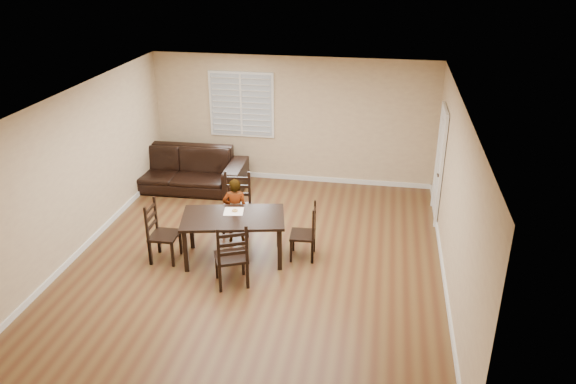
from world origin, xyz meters
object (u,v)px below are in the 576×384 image
(dining_table, at_px, (233,221))
(sofa, at_px, (177,169))
(chair_far, at_px, (232,260))
(chair_right, at_px, (310,234))
(donut, at_px, (235,210))
(child, at_px, (235,210))
(chair_left, at_px, (157,234))
(chair_near, at_px, (238,204))

(dining_table, height_order, sofa, sofa)
(dining_table, bearing_deg, sofa, 114.53)
(chair_far, xyz_separation_m, sofa, (-2.17, 3.49, -0.06))
(chair_far, xyz_separation_m, chair_right, (1.01, 1.09, -0.05))
(donut, bearing_deg, dining_table, -84.28)
(dining_table, xyz_separation_m, child, (-0.12, 0.58, -0.09))
(donut, relative_size, sofa, 0.03)
(chair_far, bearing_deg, chair_left, -46.98)
(dining_table, distance_m, chair_right, 1.26)
(donut, bearing_deg, child, 104.92)
(dining_table, xyz_separation_m, sofa, (-1.96, 2.64, -0.26))
(chair_far, relative_size, donut, 10.70)
(chair_near, bearing_deg, sofa, 131.51)
(chair_right, distance_m, child, 1.39)
(dining_table, height_order, chair_far, chair_far)
(chair_right, xyz_separation_m, child, (-1.34, 0.34, 0.15))
(dining_table, relative_size, donut, 18.09)
(dining_table, distance_m, donut, 0.22)
(chair_near, distance_m, chair_left, 1.63)
(donut, distance_m, sofa, 3.15)
(child, bearing_deg, donut, 93.29)
(chair_left, bearing_deg, chair_near, -40.41)
(chair_far, height_order, donut, chair_far)
(chair_near, distance_m, chair_right, 1.63)
(dining_table, xyz_separation_m, chair_near, (-0.21, 1.03, -0.18))
(chair_near, bearing_deg, donut, -83.50)
(chair_near, bearing_deg, child, -85.67)
(chair_far, bearing_deg, chair_near, -101.53)
(chair_left, relative_size, chair_right, 1.08)
(chair_far, distance_m, sofa, 4.11)
(chair_right, height_order, child, child)
(chair_right, distance_m, donut, 1.29)
(chair_near, xyz_separation_m, chair_far, (0.41, -1.88, -0.01))
(chair_right, bearing_deg, chair_far, -46.31)
(chair_near, relative_size, chair_left, 1.06)
(chair_left, distance_m, donut, 1.32)
(chair_far, distance_m, chair_left, 1.56)
(chair_right, xyz_separation_m, donut, (-1.23, -0.06, 0.36))
(dining_table, bearing_deg, child, 90.00)
(chair_left, bearing_deg, chair_far, -114.69)
(chair_near, bearing_deg, chair_far, -83.55)
(chair_far, bearing_deg, sofa, -82.09)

